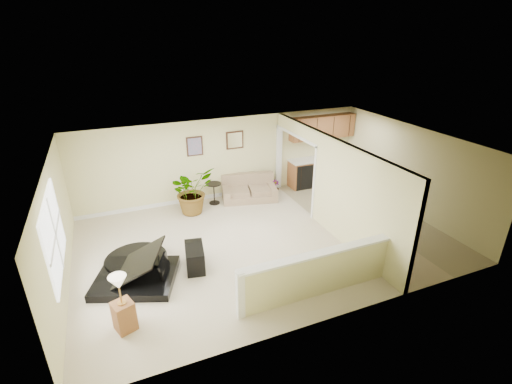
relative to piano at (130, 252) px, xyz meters
name	(u,v)px	position (x,y,z in m)	size (l,w,h in m)	color
floor	(265,240)	(3.22, 0.31, -0.64)	(9.00, 9.00, 0.00)	#C1AD96
back_wall	(226,158)	(3.22, 3.31, 0.61)	(9.00, 0.04, 2.50)	beige
front_wall	(336,262)	(3.22, -2.69, 0.61)	(9.00, 0.04, 2.50)	beige
left_wall	(57,232)	(-1.28, 0.31, 0.61)	(0.04, 6.00, 2.50)	beige
right_wall	(410,170)	(7.72, 0.31, 0.61)	(0.04, 6.00, 2.50)	beige
ceiling	(266,145)	(3.22, 0.31, 1.86)	(9.00, 6.00, 0.04)	white
kitchen_vinyl	(366,218)	(6.37, 0.31, -0.64)	(2.70, 6.00, 0.01)	tan
interior_partition	(324,182)	(5.02, 0.57, 0.58)	(0.18, 5.99, 2.50)	beige
pony_half_wall	(315,273)	(3.30, -1.99, -0.12)	(3.42, 0.22, 1.00)	beige
left_window	(53,235)	(-1.26, -0.19, 0.81)	(0.05, 2.15, 1.45)	white
wall_art_left	(195,146)	(2.27, 3.28, 1.11)	(0.48, 0.04, 0.58)	#391F14
wall_mirror	(235,140)	(3.52, 3.28, 1.16)	(0.55, 0.04, 0.55)	#391F14
kitchen_cabinets	(319,160)	(6.41, 3.04, 0.23)	(2.36, 0.65, 2.33)	#9A5632
piano	(130,252)	(0.00, 0.00, 0.00)	(2.28, 2.24, 1.53)	black
piano_bench	(195,257)	(1.32, -0.15, -0.38)	(0.39, 0.78, 0.52)	black
loveseat	(248,187)	(3.78, 2.84, -0.28)	(1.87, 1.31, 0.95)	#997D61
accent_table	(214,191)	(2.67, 2.88, -0.22)	(0.45, 0.45, 0.66)	black
palm_plant	(192,191)	(1.93, 2.57, 0.02)	(1.54, 1.46, 1.35)	black
small_plant	(275,188)	(4.67, 2.79, -0.44)	(0.34, 0.34, 0.47)	black
lamp_stand	(123,307)	(-0.28, -1.50, -0.16)	(0.43, 0.43, 1.13)	#9A5632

